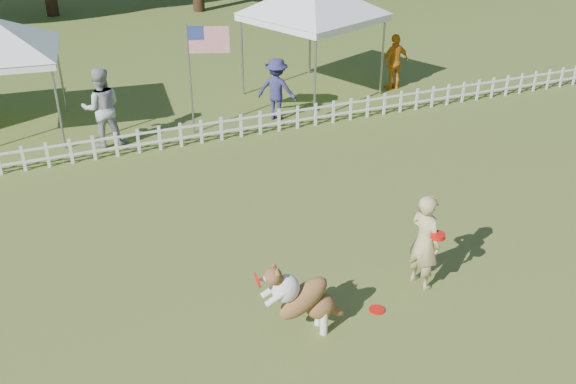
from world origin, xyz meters
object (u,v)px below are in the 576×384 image
(canopy_tent_left, at_px, (1,79))
(spectator_c, at_px, (395,62))
(frisbee_on_turf, at_px, (377,310))
(handler, at_px, (425,241))
(spectator_a, at_px, (102,108))
(spectator_b, at_px, (277,89))
(dog, at_px, (305,298))
(flag_pole, at_px, (190,80))
(canopy_tent_right, at_px, (313,40))

(canopy_tent_left, relative_size, spectator_c, 1.75)
(frisbee_on_turf, bearing_deg, spectator_c, 58.26)
(handler, bearing_deg, frisbee_on_turf, 96.88)
(spectator_a, bearing_deg, frisbee_on_turf, 114.45)
(spectator_b, distance_m, spectator_c, 4.15)
(dog, xyz_separation_m, spectator_a, (-1.67, 7.99, 0.32))
(dog, height_order, spectator_c, spectator_c)
(flag_pole, distance_m, spectator_c, 6.42)
(dog, xyz_separation_m, flag_pole, (0.45, 7.93, 0.73))
(handler, height_order, canopy_tent_right, canopy_tent_right)
(spectator_a, bearing_deg, canopy_tent_right, -162.00)
(dog, xyz_separation_m, frisbee_on_turf, (1.24, 0.04, -0.62))
(frisbee_on_turf, xyz_separation_m, spectator_a, (-2.91, 7.95, 0.93))
(handler, height_order, spectator_b, handler)
(flag_pole, xyz_separation_m, spectator_c, (6.31, 1.04, -0.54))
(dog, relative_size, spectator_b, 0.78)
(canopy_tent_left, distance_m, canopy_tent_right, 8.09)
(handler, height_order, spectator_a, spectator_a)
(handler, distance_m, flag_pole, 7.77)
(handler, bearing_deg, spectator_c, -40.29)
(handler, bearing_deg, canopy_tent_left, 20.68)
(dog, relative_size, frisbee_on_turf, 5.15)
(handler, relative_size, spectator_a, 0.86)
(dog, height_order, flag_pole, flag_pole)
(canopy_tent_right, xyz_separation_m, spectator_a, (-6.02, -1.46, -0.63))
(handler, bearing_deg, spectator_b, -16.14)
(dog, relative_size, flag_pole, 0.46)
(canopy_tent_left, bearing_deg, spectator_a, -30.71)
(canopy_tent_right, height_order, flag_pole, canopy_tent_right)
(frisbee_on_turf, distance_m, canopy_tent_right, 10.03)
(frisbee_on_turf, xyz_separation_m, canopy_tent_left, (-4.98, 9.50, 1.41))
(canopy_tent_left, bearing_deg, dog, -62.57)
(frisbee_on_turf, bearing_deg, canopy_tent_right, 71.71)
(canopy_tent_right, distance_m, spectator_c, 2.58)
(frisbee_on_turf, height_order, canopy_tent_right, canopy_tent_right)
(spectator_c, bearing_deg, handler, 54.36)
(handler, bearing_deg, spectator_a, 14.69)
(canopy_tent_right, bearing_deg, flag_pole, 178.40)
(canopy_tent_left, relative_size, flag_pole, 1.05)
(frisbee_on_turf, relative_size, spectator_c, 0.15)
(spectator_c, bearing_deg, spectator_b, 5.15)
(handler, distance_m, spectator_c, 9.71)
(handler, xyz_separation_m, spectator_b, (0.50, 7.66, -0.01))
(spectator_a, bearing_deg, spectator_b, -174.94)
(handler, distance_m, spectator_b, 7.68)
(canopy_tent_right, distance_m, spectator_b, 2.28)
(handler, height_order, dog, handler)
(dog, distance_m, frisbee_on_turf, 1.38)
(handler, relative_size, flag_pole, 0.60)
(spectator_b, xyz_separation_m, spectator_c, (4.04, 0.93, 0.00))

